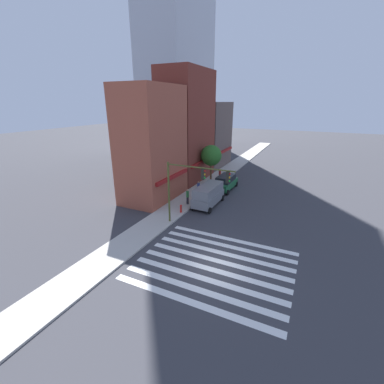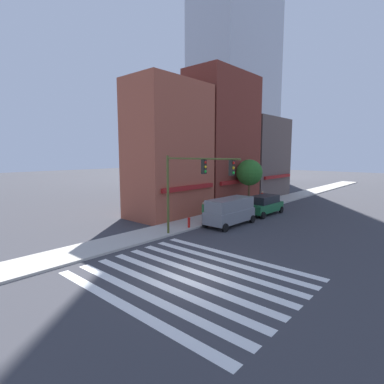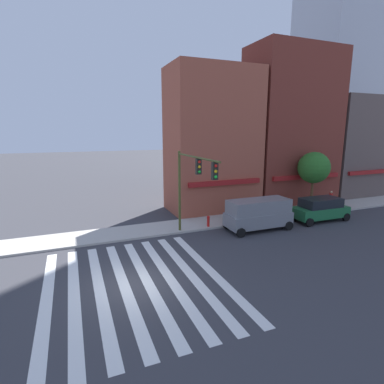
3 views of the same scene
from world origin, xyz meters
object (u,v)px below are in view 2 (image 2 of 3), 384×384
object	(u,v)px
pedestrian_blue_shirt	(224,207)
pedestrian_red_jacket	(262,199)
pedestrian_green_top	(203,212)
fire_hydrant	(189,222)
street_tree	(249,173)
traffic_signal	(192,179)
suv_green	(264,204)
van_grey	(230,211)

from	to	relation	value
pedestrian_blue_shirt	pedestrian_red_jacket	distance (m)	7.13
pedestrian_green_top	fire_hydrant	size ratio (longest dim) A/B	2.10
street_tree	pedestrian_green_top	bearing A→B (deg)	-175.40
pedestrian_blue_shirt	traffic_signal	bearing A→B (deg)	-87.29
suv_green	pedestrian_green_top	size ratio (longest dim) A/B	2.68
traffic_signal	street_tree	size ratio (longest dim) A/B	1.19
suv_green	pedestrian_green_top	xyz separation A→B (m)	(-7.13, 2.09, 0.04)
street_tree	pedestrian_red_jacket	bearing A→B (deg)	-28.27
traffic_signal	pedestrian_blue_shirt	world-z (taller)	traffic_signal
suv_green	fire_hydrant	world-z (taller)	suv_green
van_grey	suv_green	bearing A→B (deg)	0.52
van_grey	pedestrian_red_jacket	world-z (taller)	van_grey
traffic_signal	fire_hydrant	bearing A→B (deg)	45.67
pedestrian_blue_shirt	pedestrian_green_top	size ratio (longest dim) A/B	1.00
pedestrian_blue_shirt	street_tree	bearing A→B (deg)	78.65
suv_green	pedestrian_green_top	world-z (taller)	suv_green
pedestrian_green_top	pedestrian_red_jacket	distance (m)	10.36
pedestrian_red_jacket	street_tree	distance (m)	3.46
pedestrian_blue_shirt	pedestrian_red_jacket	bearing A→B (deg)	70.71
suv_green	pedestrian_blue_shirt	distance (m)	4.48
pedestrian_blue_shirt	pedestrian_green_top	bearing A→B (deg)	-105.29
fire_hydrant	street_tree	distance (m)	11.74
pedestrian_green_top	street_tree	world-z (taller)	street_tree
traffic_signal	pedestrian_green_top	xyz separation A→B (m)	(4.68, 2.78, -3.35)
pedestrian_blue_shirt	fire_hydrant	bearing A→B (deg)	-102.17
pedestrian_blue_shirt	fire_hydrant	distance (m)	5.62
traffic_signal	van_grey	size ratio (longest dim) A/B	1.27
van_grey	pedestrian_blue_shirt	bearing A→B (deg)	45.48
pedestrian_blue_shirt	street_tree	xyz separation A→B (m)	(5.58, 0.59, 2.98)
fire_hydrant	pedestrian_green_top	bearing A→B (deg)	9.46
pedestrian_green_top	street_tree	distance (m)	9.33
pedestrian_red_jacket	street_tree	xyz separation A→B (m)	(-1.54, 0.83, 2.98)
van_grey	fire_hydrant	bearing A→B (deg)	153.75
pedestrian_red_jacket	street_tree	world-z (taller)	street_tree
traffic_signal	pedestrian_green_top	distance (m)	6.39
traffic_signal	fire_hydrant	world-z (taller)	traffic_signal
pedestrian_red_jacket	suv_green	bearing A→B (deg)	-177.17
suv_green	pedestrian_red_jacket	distance (m)	3.78
traffic_signal	van_grey	bearing A→B (deg)	6.86
pedestrian_green_top	street_tree	size ratio (longest dim) A/B	0.33
suv_green	street_tree	bearing A→B (deg)	60.28
traffic_signal	suv_green	xyz separation A→B (m)	(11.81, 0.69, -3.40)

